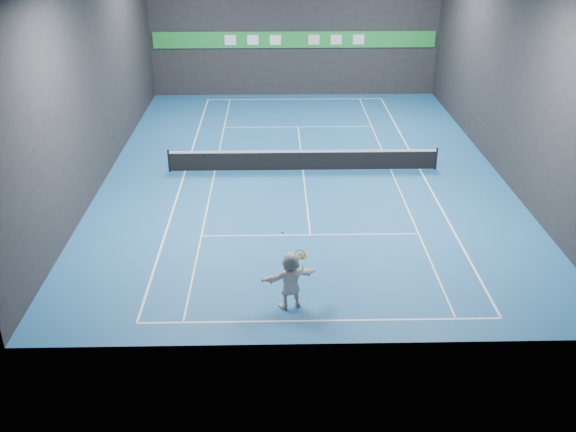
{
  "coord_description": "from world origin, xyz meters",
  "views": [
    {
      "loc": [
        -1.32,
        -27.72,
        11.38
      ],
      "look_at": [
        -0.87,
        -7.8,
        1.5
      ],
      "focal_mm": 40.0,
      "sensor_mm": 36.0,
      "label": 1
    }
  ],
  "objects_px": {
    "tennis_net": "(303,160)",
    "tennis_ball": "(282,232)",
    "tennis_racket": "(300,257)",
    "player": "(290,280)"
  },
  "relations": [
    {
      "from": "tennis_ball",
      "to": "tennis_racket",
      "type": "distance_m",
      "value": 0.98
    },
    {
      "from": "tennis_ball",
      "to": "tennis_racket",
      "type": "xyz_separation_m",
      "value": [
        0.54,
        -0.03,
        -0.82
      ]
    },
    {
      "from": "tennis_net",
      "to": "tennis_ball",
      "type": "bearing_deg",
      "value": -95.77
    },
    {
      "from": "tennis_net",
      "to": "player",
      "type": "bearing_deg",
      "value": -94.51
    },
    {
      "from": "player",
      "to": "tennis_ball",
      "type": "height_order",
      "value": "tennis_ball"
    },
    {
      "from": "tennis_ball",
      "to": "tennis_net",
      "type": "xyz_separation_m",
      "value": [
        1.11,
        11.01,
        -2.02
      ]
    },
    {
      "from": "player",
      "to": "tennis_net",
      "type": "bearing_deg",
      "value": -113.46
    },
    {
      "from": "tennis_ball",
      "to": "tennis_racket",
      "type": "height_order",
      "value": "tennis_ball"
    },
    {
      "from": "player",
      "to": "tennis_racket",
      "type": "xyz_separation_m",
      "value": [
        0.3,
        0.05,
        0.79
      ]
    },
    {
      "from": "player",
      "to": "tennis_racket",
      "type": "distance_m",
      "value": 0.85
    }
  ]
}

